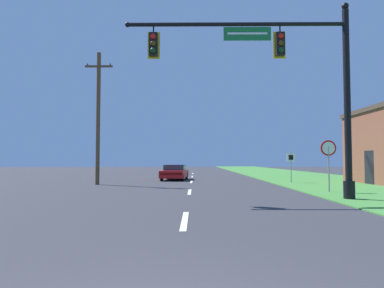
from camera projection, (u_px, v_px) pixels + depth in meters
The scene contains 7 objects.
grass_verge_right at pixel (302, 177), 32.73m from camera, with size 10.00×110.00×0.04m.
road_center_line at pixel (191, 182), 24.83m from camera, with size 0.16×34.80×0.01m.
signal_mast at pixel (293, 79), 13.81m from camera, with size 9.22×0.47×7.95m.
car_ahead at pixel (175, 172), 27.48m from camera, with size 2.15×4.47×1.19m.
stop_sign at pixel (328, 154), 16.62m from camera, with size 0.76×0.07×2.50m.
route_sign_post at pixel (291, 161), 23.72m from camera, with size 0.55×0.06×2.03m.
utility_pole_near at pixel (98, 116), 22.30m from camera, with size 1.80×0.26×8.65m.
Camera 1 is at (0.27, -2.94, 1.56)m, focal length 32.00 mm.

